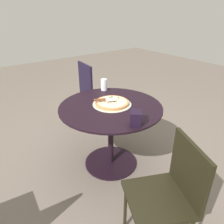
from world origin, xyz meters
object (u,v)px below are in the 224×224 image
Objects in this scene: patio_table at (111,123)px; patio_chair_far at (92,91)px; drinking_cup at (104,85)px; pizza_server at (105,100)px; pizza_on_tray at (112,103)px; napkin_dispenser at (136,118)px; patio_chair_near at (169,191)px.

patio_table is 0.89m from patio_chair_far.
patio_chair_far reaches higher than drinking_cup.
pizza_server is 1.67× the size of drinking_cup.
drinking_cup is at bearing -124.13° from pizza_server.
napkin_dispenser is (0.08, 0.42, 0.04)m from pizza_on_tray.
drinking_cup is at bearing 74.62° from patio_chair_far.
pizza_on_tray is 3.30× the size of napkin_dispenser.
patio_chair_near is at bearing -155.23° from napkin_dispenser.
patio_table is at bearing -104.15° from patio_chair_near.
drinking_cup reaches higher than patio_table.
drinking_cup is at bearing -116.93° from patio_table.
patio_chair_far is (-0.32, -0.83, 0.00)m from patio_table.
drinking_cup is 0.52m from patio_chair_far.
pizza_on_tray is 0.08m from pizza_server.
patio_table is at bearing 117.06° from pizza_server.
napkin_dispenser is (0.25, 0.79, -0.01)m from drinking_cup.
patio_table is 7.77× the size of drinking_cup.
drinking_cup is at bearing 26.62° from napkin_dispenser.
patio_chair_far reaches higher than patio_chair_near.
napkin_dispenser reaches higher than pizza_on_tray.
pizza_server is at bearing 55.87° from drinking_cup.
napkin_dispenser is 0.13× the size of patio_chair_far.
patio_chair_near reaches higher than pizza_on_tray.
patio_chair_near is (0.18, 0.52, -0.24)m from napkin_dispenser.
patio_chair_near reaches higher than pizza_server.
pizza_server is 0.24× the size of patio_chair_far.
pizza_server is at bearing -29.02° from pizza_on_tray.
napkin_dispenser is 0.14× the size of patio_chair_near.
patio_chair_far is at bearing -105.38° from drinking_cup.
pizza_on_tray is 2.95× the size of drinking_cup.
patio_chair_near is (0.26, 0.94, -0.20)m from pizza_on_tray.
patio_table is 0.24m from pizza_server.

